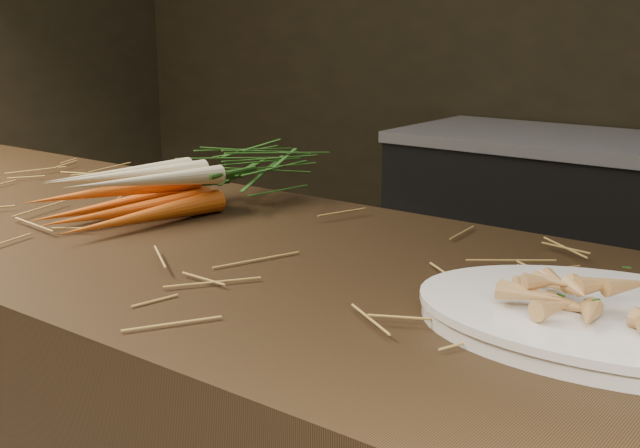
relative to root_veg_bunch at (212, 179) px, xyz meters
The scene contains 4 objects.
straw_bedding 0.18m from the root_veg_bunch, 76.53° to the right, with size 1.40×0.60×0.02m, color olive, non-canonical shape.
root_veg_bunch is the anchor object (origin of this frame).
serving_platter 0.79m from the root_veg_bunch, 12.30° to the right, with size 0.43×0.29×0.02m, color white, non-canonical shape.
roasted_veg_heap 0.79m from the root_veg_bunch, 12.30° to the right, with size 0.21×0.15×0.05m, color #AE7D41, non-canonical shape.
Camera 1 is at (0.97, -0.53, 1.23)m, focal length 45.00 mm.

